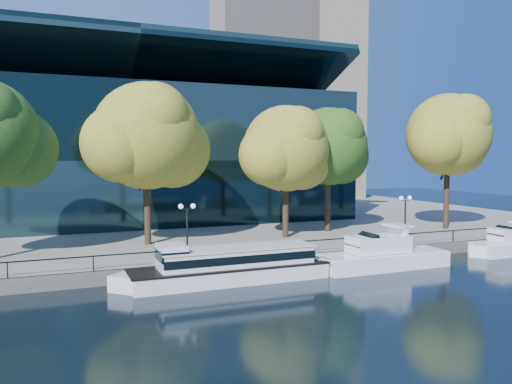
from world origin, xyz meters
name	(u,v)px	position (x,y,z in m)	size (l,w,h in m)	color
ground	(255,283)	(0.00, 0.00, 0.00)	(160.00, 160.00, 0.00)	black
promenade	(153,216)	(0.00, 36.38, 0.50)	(90.00, 67.08, 1.00)	slate
railing	(238,246)	(0.00, 3.25, 1.94)	(88.20, 0.08, 0.99)	black
convention_building	(126,156)	(-4.00, 31.79, 8.51)	(50.00, 24.57, 21.43)	black
office_tower	(284,24)	(28.00, 55.00, 33.02)	(22.50, 22.50, 65.90)	gray
tour_boat	(226,265)	(-1.72, 0.97, 1.19)	(14.71, 3.28, 2.79)	silver
cruiser_near	(379,255)	(10.19, 0.47, 1.01)	(11.26, 2.90, 3.26)	white
cruiser_far	(511,243)	(24.21, 0.91, 0.92)	(8.91, 2.47, 2.91)	white
tree_2	(149,138)	(-4.79, 11.81, 9.92)	(11.19, 9.17, 13.59)	black
tree_3	(288,150)	(7.59, 10.83, 8.97)	(9.79, 8.03, 12.05)	black
tree_4	(330,148)	(13.13, 12.73, 9.24)	(9.58, 7.86, 12.24)	black
tree_5	(450,137)	(25.47, 9.77, 10.46)	(10.50, 8.61, 13.85)	black
lamp_1	(187,218)	(-3.44, 4.50, 3.98)	(1.26, 0.36, 4.03)	black
lamp_2	(405,208)	(15.80, 4.50, 3.98)	(1.26, 0.36, 4.03)	black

